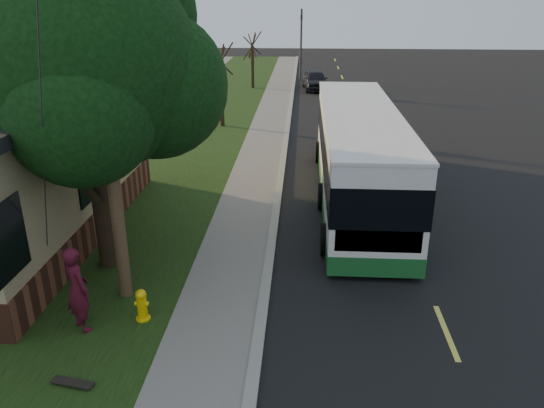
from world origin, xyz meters
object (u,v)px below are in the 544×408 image
at_px(fire_hydrant, 142,305).
at_px(bare_tree_far, 252,61).
at_px(leafy_tree, 90,66).
at_px(bare_tree_near, 221,87).
at_px(transit_bus, 358,153).
at_px(traffic_signal, 301,40).
at_px(distant_car, 315,80).
at_px(skateboarder, 77,289).
at_px(skateboard_spare, 72,383).
at_px(utility_pole, 104,104).

distance_m(fire_hydrant, bare_tree_far, 30.04).
height_order(leafy_tree, bare_tree_near, leafy_tree).
bearing_deg(leafy_tree, bare_tree_far, 87.55).
relative_size(fire_hydrant, bare_tree_far, 0.18).
distance_m(bare_tree_far, transit_bus, 22.97).
xyz_separation_m(leafy_tree, traffic_signal, (4.67, 31.35, -2.00)).
xyz_separation_m(leafy_tree, bare_tree_near, (0.67, 15.35, -3.02)).
distance_m(bare_tree_far, distant_car, 4.80).
relative_size(fire_hydrant, skateboarder, 0.39).
bearing_deg(skateboard_spare, skateboarder, 105.90).
distance_m(fire_hydrant, skateboarder, 1.40).
bearing_deg(traffic_signal, distant_car, -74.48).
bearing_deg(bare_tree_far, fire_hydrant, -89.24).
height_order(skateboard_spare, distant_car, distant_car).
distance_m(bare_tree_near, bare_tree_far, 12.01).
distance_m(traffic_signal, transit_bus, 26.37).
height_order(fire_hydrant, transit_bus, transit_bus).
bearing_deg(skateboard_spare, leafy_tree, 100.32).
bearing_deg(bare_tree_near, leafy_tree, -92.50).
relative_size(utility_pole, distant_car, 2.19).
bearing_deg(fire_hydrant, distant_car, 81.98).
bearing_deg(distant_car, utility_pole, -105.93).
xyz_separation_m(skateboarder, distant_car, (5.42, 30.36, -0.32)).
relative_size(bare_tree_far, traffic_signal, 0.73).
xyz_separation_m(bare_tree_near, transit_bus, (6.22, -10.24, -0.47)).
height_order(transit_bus, skateboard_spare, transit_bus).
xyz_separation_m(utility_pole, transit_bus, (6.03, 6.77, -2.95)).
height_order(fire_hydrant, traffic_signal, traffic_signal).
distance_m(utility_pole, traffic_signal, 33.26).
distance_m(leafy_tree, traffic_signal, 31.76).
distance_m(bare_tree_far, skateboarder, 30.43).
distance_m(fire_hydrant, transit_bus, 9.49).
relative_size(bare_tree_near, traffic_signal, 0.78).
xyz_separation_m(utility_pole, traffic_signal, (3.81, 33.01, -1.47)).
height_order(bare_tree_near, distant_car, bare_tree_near).
bearing_deg(skateboarder, traffic_signal, -57.14).
bearing_deg(bare_tree_near, transit_bus, -58.72).
bearing_deg(transit_bus, bare_tree_near, 121.28).
height_order(fire_hydrant, skateboard_spare, fire_hydrant).
height_order(leafy_tree, skateboarder, leafy_tree).
bearing_deg(bare_tree_near, utility_pole, -89.34).
distance_m(fire_hydrant, traffic_signal, 34.25).
bearing_deg(bare_tree_far, utility_pole, -90.60).
xyz_separation_m(transit_bus, skateboarder, (-6.52, -8.16, -0.65)).
height_order(utility_pole, leafy_tree, utility_pole).
xyz_separation_m(utility_pole, skateboard_spare, (0.01, -3.16, -4.50)).
xyz_separation_m(bare_tree_far, transit_bus, (5.72, -22.24, -0.33)).
bearing_deg(transit_bus, traffic_signal, 94.84).
bearing_deg(skateboard_spare, traffic_signal, 84.01).
bearing_deg(bare_tree_far, skateboard_spare, -90.53).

